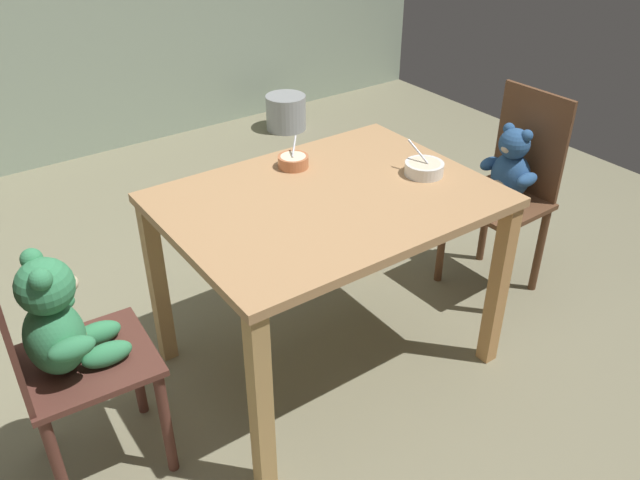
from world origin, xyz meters
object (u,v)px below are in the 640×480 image
Objects in this scene: teddy_chair_near_left at (61,337)px; dining_table at (328,221)px; porridge_bowl_white_near_right at (424,168)px; teddy_chair_near_right at (508,180)px; metal_pail at (286,112)px; porridge_bowl_terracotta_far_center at (293,161)px.

dining_table is at bearing 2.62° from teddy_chair_near_left.
porridge_bowl_white_near_right reaches higher than dining_table.
metal_pail is (0.23, 2.17, -0.41)m from teddy_chair_near_right.
metal_pail is (1.19, 2.15, -0.52)m from dining_table.
teddy_chair_near_left is 1.93m from teddy_chair_near_right.
porridge_bowl_white_near_right reaches higher than porridge_bowl_terracotta_far_center.
porridge_bowl_terracotta_far_center is 0.41× the size of metal_pail.
dining_table is 0.30m from porridge_bowl_terracotta_far_center.
teddy_chair_near_left is at bearing 176.46° from porridge_bowl_white_near_right.
porridge_bowl_terracotta_far_center is 2.30m from metal_pail.
porridge_bowl_white_near_right is (0.36, -0.33, 0.00)m from porridge_bowl_terracotta_far_center.
teddy_chair_near_right is at bearing -95.96° from metal_pail.
porridge_bowl_white_near_right is at bearing -109.78° from metal_pail.
metal_pail is at bearing 58.37° from porridge_bowl_terracotta_far_center.
teddy_chair_near_right is (0.96, -0.02, -0.11)m from dining_table.
porridge_bowl_terracotta_far_center is at bearing 83.82° from dining_table.
teddy_chair_near_right is 2.22m from metal_pail.
teddy_chair_near_right reaches higher than porridge_bowl_terracotta_far_center.
porridge_bowl_white_near_right reaches higher than metal_pail.
porridge_bowl_terracotta_far_center reaches higher than metal_pail.
dining_table is at bearing 170.12° from porridge_bowl_white_near_right.
teddy_chair_near_right is 3.20× the size of metal_pail.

